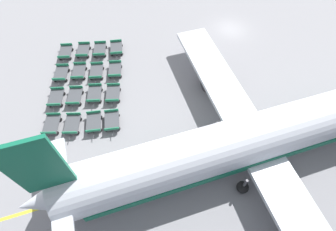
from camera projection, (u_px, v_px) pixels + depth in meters
ground_plane at (230, 29)px, 36.98m from camera, size 500.00×500.00×0.00m
airplane at (266, 135)px, 23.54m from camera, size 33.33×43.02×11.48m
baggage_dolly_row_near_col_a at (66, 52)px, 33.58m from camera, size 3.20×1.86×0.92m
baggage_dolly_row_near_col_b at (61, 74)px, 31.46m from camera, size 3.21×1.91×0.92m
baggage_dolly_row_near_col_c at (56, 98)px, 29.34m from camera, size 3.20×1.87×0.92m
baggage_dolly_row_near_col_d at (52, 125)px, 27.31m from camera, size 3.21×1.91×0.92m
baggage_dolly_row_mid_a_col_a at (83, 51)px, 33.76m from camera, size 3.21×1.91×0.92m
baggage_dolly_row_mid_a_col_b at (79, 72)px, 31.63m from camera, size 3.20×1.88×0.92m
baggage_dolly_row_mid_a_col_c at (75, 96)px, 29.45m from camera, size 3.21×1.92×0.92m
baggage_dolly_row_mid_a_col_d at (72, 124)px, 27.32m from camera, size 3.21×1.92×0.92m
baggage_dolly_row_mid_b_col_a at (100, 50)px, 33.85m from camera, size 3.20×1.86×0.92m
baggage_dolly_row_mid_b_col_b at (96, 72)px, 31.63m from camera, size 3.20×1.85×0.92m
baggage_dolly_row_mid_b_col_c at (95, 94)px, 29.65m from camera, size 3.20×1.87×0.92m
baggage_dolly_row_mid_b_col_d at (94, 123)px, 27.45m from camera, size 3.17×1.75×0.92m
baggage_dolly_row_far_col_a at (116, 48)px, 34.00m from camera, size 3.17×1.76×0.92m
baggage_dolly_row_far_col_b at (115, 70)px, 31.80m from camera, size 3.20×1.85×0.92m
baggage_dolly_row_far_col_c at (113, 94)px, 29.68m from camera, size 3.20×1.88×0.92m
baggage_dolly_row_far_col_d at (112, 121)px, 27.57m from camera, size 3.16×1.75×0.92m
stand_guidance_stripe at (168, 169)px, 24.99m from camera, size 4.02×35.82×0.01m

